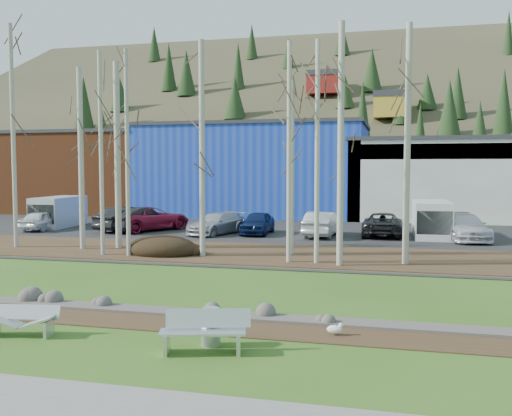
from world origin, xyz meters
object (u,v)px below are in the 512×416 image
(litter_bin, at_px, (211,329))
(car_8, at_px, (127,219))
(car_2, at_px, (149,219))
(car_5, at_px, (322,224))
(van_white, at_px, (432,219))
(bench_intact, at_px, (204,331))
(car_7, at_px, (465,227))
(car_4, at_px, (257,223))
(car_1, at_px, (139,219))
(car_3, at_px, (216,223))
(seagull, at_px, (335,329))
(bench_damaged, at_px, (24,321))
(car_0, at_px, (43,220))
(car_6, at_px, (383,224))
(van_grey, at_px, (57,212))

(litter_bin, xyz_separation_m, car_8, (-13.12, 21.83, 0.53))
(car_2, xyz_separation_m, car_5, (11.71, -0.62, -0.03))
(car_2, xyz_separation_m, van_white, (18.21, 0.46, 0.29))
(bench_intact, relative_size, car_7, 0.40)
(car_7, height_order, van_white, van_white)
(car_2, bearing_deg, litter_bin, 146.36)
(litter_bin, bearing_deg, car_4, 100.73)
(bench_intact, bearing_deg, car_5, 75.15)
(car_1, bearing_deg, car_3, -170.36)
(bench_intact, xyz_separation_m, litter_bin, (-0.01, 0.53, -0.09))
(car_7, relative_size, car_8, 1.08)
(litter_bin, distance_m, van_white, 23.76)
(car_1, bearing_deg, seagull, 141.26)
(bench_intact, distance_m, car_2, 25.77)
(car_1, relative_size, car_7, 0.93)
(bench_damaged, xyz_separation_m, seagull, (7.82, 1.84, -0.20))
(car_0, height_order, car_8, car_8)
(car_4, distance_m, car_6, 7.80)
(car_4, bearing_deg, bench_intact, -80.59)
(bench_damaged, bearing_deg, van_grey, 111.84)
(seagull, distance_m, car_7, 21.16)
(bench_intact, bearing_deg, van_white, 59.60)
(seagull, xyz_separation_m, car_7, (5.39, 20.45, 0.71))
(car_8, distance_m, van_grey, 6.03)
(car_7, height_order, car_8, car_8)
(car_1, bearing_deg, van_white, -162.19)
(car_3, relative_size, car_6, 0.90)
(car_0, relative_size, car_8, 0.80)
(car_1, height_order, car_3, car_1)
(car_4, distance_m, van_grey, 14.92)
(seagull, height_order, car_1, car_1)
(car_3, bearing_deg, car_2, -172.30)
(car_1, relative_size, car_5, 1.05)
(litter_bin, distance_m, car_2, 25.30)
(van_grey, bearing_deg, car_5, -7.92)
(car_5, distance_m, car_6, 3.80)
(bench_intact, xyz_separation_m, bench_damaged, (-4.98, 0.18, -0.12))
(car_6, xyz_separation_m, car_7, (4.67, -0.97, 0.04))
(car_2, height_order, van_white, van_white)
(bench_intact, height_order, car_2, car_2)
(bench_intact, xyz_separation_m, car_8, (-13.14, 22.35, 0.44))
(bench_damaged, xyz_separation_m, car_1, (-7.27, 22.17, 0.55))
(car_3, xyz_separation_m, car_7, (14.93, 0.61, 0.08))
(bench_intact, distance_m, litter_bin, 0.53)
(car_3, relative_size, van_white, 0.94)
(car_8, bearing_deg, bench_damaged, 124.86)
(car_2, bearing_deg, van_white, -149.89)
(bench_damaged, relative_size, car_6, 0.34)
(car_5, relative_size, car_6, 0.89)
(car_2, bearing_deg, car_8, 51.27)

